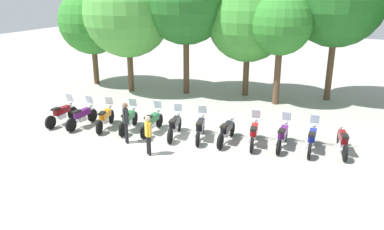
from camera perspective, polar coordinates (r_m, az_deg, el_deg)
The scene contains 20 objects.
ground_plane at distance 16.93m, azimuth -0.65°, elevation -3.39°, with size 80.00×80.00×0.00m, color #9E9B93.
motorcycle_0 at distance 19.54m, azimuth -18.82°, elevation 0.23°, with size 0.62×2.19×1.37m.
motorcycle_1 at distance 18.86m, azimuth -16.05°, elevation -0.14°, with size 0.62×2.19×1.37m.
motorcycle_2 at distance 18.36m, azimuth -12.81°, elevation -0.37°, with size 0.78×2.14×1.37m.
motorcycle_3 at distance 17.89m, azimuth -9.44°, elevation -0.66°, with size 0.66×2.17×1.37m.
motorcycle_4 at distance 17.45m, azimuth -5.94°, elevation -1.00°, with size 0.62×2.19×1.37m.
motorcycle_5 at distance 16.91m, azimuth -2.59°, elevation -1.56°, with size 0.67×2.17×1.37m.
motorcycle_6 at distance 16.63m, azimuth 1.26°, elevation -1.90°, with size 0.75×2.15×1.37m.
motorcycle_7 at distance 16.35m, azimuth 5.17°, elevation -2.39°, with size 0.62×2.19×0.99m.
motorcycle_8 at distance 16.22m, azimuth 9.22°, elevation -2.69°, with size 0.62×2.18×1.37m.
motorcycle_9 at distance 16.21m, azimuth 13.39°, elevation -2.98°, with size 0.62×2.19×1.37m.
motorcycle_10 at distance 16.17m, azimuth 17.46°, elevation -3.40°, with size 0.62×2.19×1.37m.
motorcycle_11 at distance 16.40m, azimuth 21.54°, elevation -3.62°, with size 0.66×2.17×0.99m.
person_0 at distance 15.00m, azimuth -6.55°, elevation -2.62°, with size 0.37×0.30×1.62m.
person_1 at distance 16.26m, azimuth -9.86°, elevation -0.65°, with size 0.34×0.34×1.78m.
tree_0 at distance 26.58m, azimuth -14.71°, elevation 13.39°, with size 4.33×4.33×6.38m.
tree_1 at distance 24.16m, azimuth -9.60°, elevation 14.81°, with size 5.37×5.37×7.54m.
tree_2 at distance 23.23m, azimuth -0.91°, elevation 16.68°, with size 5.11×5.11×8.14m.
tree_3 at distance 23.09m, azimuth 8.42°, elevation 13.82°, with size 4.85×4.85×6.93m.
tree_4 at distance 21.50m, azimuth 13.14°, elevation 13.04°, with size 3.38×3.38×6.15m.
Camera 1 is at (6.23, -14.42, 6.33)m, focal length 35.73 mm.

